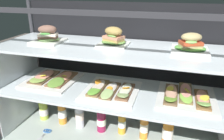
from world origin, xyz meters
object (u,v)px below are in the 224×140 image
at_px(open_sandwich_tray_mid_left, 111,90).
at_px(juice_bottle_tucked_behind, 62,112).
at_px(juice_bottle_back_center, 80,115).
at_px(juice_bottle_front_fourth, 168,131).
at_px(open_sandwich_tray_far_left, 186,96).
at_px(open_sandwich_tray_mid_right, 52,79).
at_px(plated_roll_sandwich_near_left_corner, 48,36).
at_px(juice_bottle_front_right_end, 43,108).
at_px(plated_roll_sandwich_left_of_center, 114,38).
at_px(plated_roll_sandwich_far_left, 190,45).
at_px(juice_bottle_back_right, 122,123).
at_px(juice_bottle_front_middle, 101,120).
at_px(kitchen_scissors, 46,133).
at_px(juice_bottle_near_post, 144,126).

distance_m(open_sandwich_tray_mid_left, juice_bottle_tucked_behind, 0.51).
bearing_deg(juice_bottle_back_center, juice_bottle_front_fourth, -0.90).
bearing_deg(open_sandwich_tray_far_left, open_sandwich_tray_mid_right, 179.94).
relative_size(plated_roll_sandwich_near_left_corner, juice_bottle_front_right_end, 0.85).
bearing_deg(open_sandwich_tray_mid_left, plated_roll_sandwich_left_of_center, 95.97).
relative_size(plated_roll_sandwich_near_left_corner, plated_roll_sandwich_left_of_center, 1.05).
bearing_deg(plated_roll_sandwich_far_left, juice_bottle_back_right, 175.92).
bearing_deg(juice_bottle_back_right, open_sandwich_tray_mid_left, -120.86).
bearing_deg(plated_roll_sandwich_near_left_corner, juice_bottle_front_fourth, 1.94).
xyz_separation_m(juice_bottle_front_middle, kitchen_scissors, (-0.38, -0.15, -0.08)).
bearing_deg(juice_bottle_front_fourth, open_sandwich_tray_far_left, -6.74).
xyz_separation_m(open_sandwich_tray_mid_left, juice_bottle_back_right, (0.05, 0.09, -0.30)).
bearing_deg(plated_roll_sandwich_near_left_corner, juice_bottle_back_right, 6.61).
distance_m(juice_bottle_front_right_end, juice_bottle_front_fourth, 0.96).
relative_size(juice_bottle_front_middle, kitchen_scissors, 1.20).
bearing_deg(juice_bottle_tucked_behind, juice_bottle_near_post, 0.12).
relative_size(open_sandwich_tray_far_left, juice_bottle_front_fourth, 1.46).
distance_m(open_sandwich_tray_mid_right, juice_bottle_back_right, 0.59).
bearing_deg(juice_bottle_back_center, open_sandwich_tray_far_left, -1.55).
bearing_deg(plated_roll_sandwich_near_left_corner, juice_bottle_front_right_end, 159.66).
relative_size(open_sandwich_tray_far_left, juice_bottle_near_post, 1.54).
height_order(open_sandwich_tray_mid_left, juice_bottle_front_fourth, open_sandwich_tray_mid_left).
relative_size(juice_bottle_back_center, juice_bottle_back_right, 1.18).
distance_m(plated_roll_sandwich_left_of_center, juice_bottle_back_center, 0.65).
bearing_deg(kitchen_scissors, plated_roll_sandwich_near_left_corner, 72.63).
bearing_deg(juice_bottle_tucked_behind, juice_bottle_back_right, 1.57).
distance_m(juice_bottle_back_right, juice_bottle_near_post, 0.16).
bearing_deg(juice_bottle_front_right_end, juice_bottle_back_right, 0.15).
relative_size(juice_bottle_back_center, juice_bottle_front_fourth, 0.95).
distance_m(open_sandwich_tray_far_left, juice_bottle_front_middle, 0.62).
bearing_deg(juice_bottle_front_right_end, plated_roll_sandwich_near_left_corner, -20.34).
bearing_deg(open_sandwich_tray_far_left, juice_bottle_front_fourth, 173.26).
bearing_deg(juice_bottle_front_fourth, juice_bottle_front_right_end, 178.34).
relative_size(juice_bottle_front_right_end, juice_bottle_front_middle, 1.05).
xyz_separation_m(open_sandwich_tray_mid_left, juice_bottle_front_middle, (-0.10, 0.07, -0.29)).
height_order(plated_roll_sandwich_far_left, open_sandwich_tray_far_left, plated_roll_sandwich_far_left).
height_order(open_sandwich_tray_far_left, juice_bottle_front_fourth, open_sandwich_tray_far_left).
relative_size(open_sandwich_tray_mid_left, kitchen_scissors, 2.00).
height_order(open_sandwich_tray_mid_right, open_sandwich_tray_mid_left, same).
xyz_separation_m(juice_bottle_front_right_end, juice_bottle_back_center, (0.32, -0.02, 0.01)).
xyz_separation_m(juice_bottle_front_right_end, juice_bottle_front_middle, (0.49, -0.02, -0.01)).
height_order(open_sandwich_tray_mid_right, juice_bottle_front_fourth, open_sandwich_tray_mid_right).
bearing_deg(juice_bottle_back_center, juice_bottle_back_right, 3.47).
bearing_deg(kitchen_scissors, open_sandwich_tray_far_left, 7.85).
height_order(plated_roll_sandwich_near_left_corner, open_sandwich_tray_mid_left, plated_roll_sandwich_near_left_corner).
bearing_deg(juice_bottle_back_center, juice_bottle_front_middle, 0.53).
bearing_deg(open_sandwich_tray_far_left, open_sandwich_tray_mid_left, -173.65).
distance_m(open_sandwich_tray_mid_right, juice_bottle_front_middle, 0.46).
distance_m(open_sandwich_tray_mid_right, juice_bottle_front_fourth, 0.88).
relative_size(plated_roll_sandwich_far_left, juice_bottle_front_middle, 0.93).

